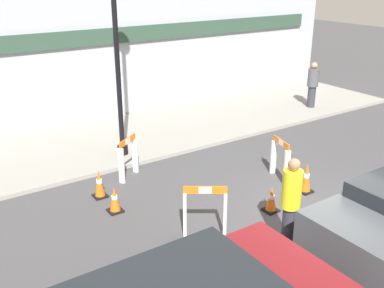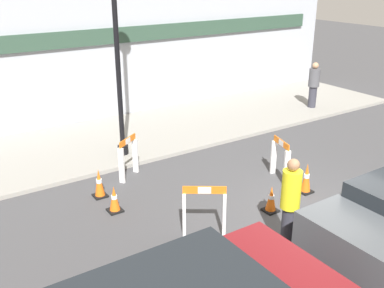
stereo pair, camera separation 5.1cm
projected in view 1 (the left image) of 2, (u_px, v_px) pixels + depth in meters
name	position (u px, v px, depth m)	size (l,w,h in m)	color
ground_plane	(317.00, 220.00, 9.21)	(60.00, 60.00, 0.00)	#424244
sidewalk_slab	(159.00, 130.00, 14.20)	(18.00, 3.97, 0.10)	gray
storefront_facade	(126.00, 36.00, 14.81)	(18.00, 0.22, 5.50)	#A3A8B2
streetlamp_post	(114.00, 1.00, 10.80)	(0.44, 0.44, 6.32)	black
barricade_0	(128.00, 157.00, 10.91)	(0.68, 0.51, 1.04)	white
barricade_1	(205.00, 211.00, 8.41)	(0.74, 0.57, 1.10)	white
barricade_2	(280.00, 158.00, 10.86)	(0.33, 0.74, 1.02)	white
traffic_cone_0	(271.00, 199.00, 9.47)	(0.30, 0.30, 0.59)	black
traffic_cone_1	(99.00, 184.00, 10.05)	(0.30, 0.30, 0.68)	black
traffic_cone_2	(115.00, 200.00, 9.45)	(0.30, 0.30, 0.58)	black
traffic_cone_3	(306.00, 178.00, 10.26)	(0.30, 0.30, 0.72)	black
person_worker	(291.00, 202.00, 7.95)	(0.35, 0.35, 1.79)	#33333D
person_pedestrian	(313.00, 84.00, 16.10)	(0.53, 0.53, 1.63)	#33333D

